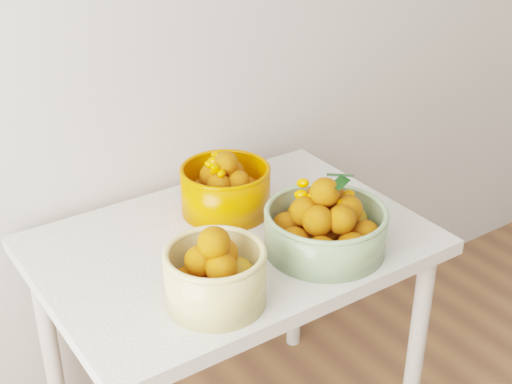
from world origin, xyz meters
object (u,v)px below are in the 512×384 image
bowl_green (325,226)px  bowl_cream (215,275)px  bowl_orange (225,188)px  table (233,269)px

bowl_green → bowl_cream: bearing=-174.0°
bowl_orange → bowl_green: bearing=-72.1°
bowl_cream → bowl_orange: (0.25, 0.35, -0.00)m
table → bowl_orange: (0.07, 0.14, 0.17)m
bowl_cream → bowl_green: bearing=6.0°
table → bowl_cream: (-0.18, -0.21, 0.17)m
bowl_green → table: bearing=134.3°
bowl_cream → bowl_green: (0.35, 0.04, -0.01)m
bowl_green → bowl_orange: bearing=107.9°
bowl_cream → bowl_green: bowl_green is taller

